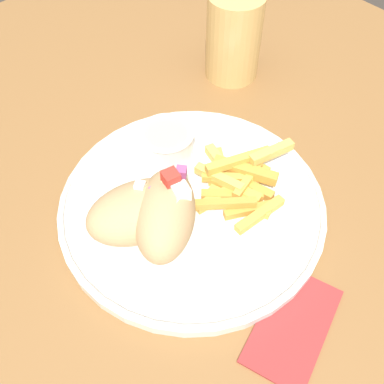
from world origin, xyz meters
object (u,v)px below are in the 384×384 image
fries_pile (238,183)px  water_glass (233,40)px  sauce_ramekin (167,141)px  plate (192,204)px  pita_sandwich_near (166,213)px  pita_sandwich_far (140,211)px

fries_pile → water_glass: size_ratio=1.17×
sauce_ramekin → water_glass: (0.19, 0.07, 0.02)m
plate → fries_pile: bearing=-21.5°
fries_pile → water_glass: 0.25m
sauce_ramekin → water_glass: size_ratio=0.55×
fries_pile → sauce_ramekin: bearing=103.5°
pita_sandwich_near → water_glass: bearing=-11.3°
pita_sandwich_near → fries_pile: 0.11m
water_glass → fries_pile: bearing=-133.5°
sauce_ramekin → pita_sandwich_far: bearing=-144.7°
pita_sandwich_far → fries_pile: (0.12, -0.04, -0.02)m
sauce_ramekin → water_glass: 0.21m
pita_sandwich_far → sauce_ramekin: 0.12m
pita_sandwich_near → sauce_ramekin: pita_sandwich_near is taller
pita_sandwich_near → pita_sandwich_far: (-0.02, 0.02, -0.00)m
pita_sandwich_near → pita_sandwich_far: 0.03m
pita_sandwich_far → water_glass: 0.32m
fries_pile → pita_sandwich_far: bearing=163.1°
pita_sandwich_near → fries_pile: pita_sandwich_near is taller
plate → pita_sandwich_far: (-0.06, 0.01, 0.03)m
pita_sandwich_near → water_glass: water_glass is taller
plate → sauce_ramekin: sauce_ramekin is taller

